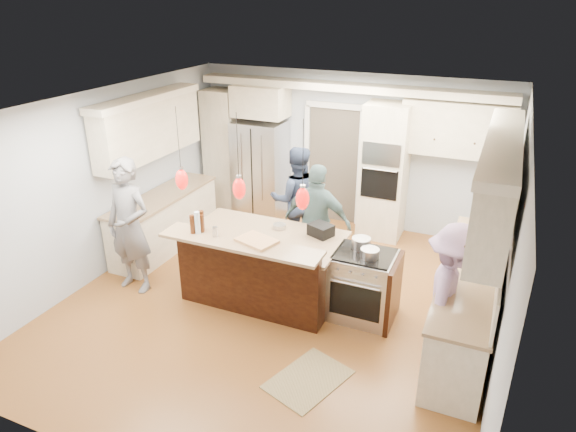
% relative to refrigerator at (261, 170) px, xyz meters
% --- Properties ---
extents(ground_plane, '(6.00, 6.00, 0.00)m').
position_rel_refrigerator_xyz_m(ground_plane, '(1.55, -2.64, -0.90)').
color(ground_plane, brown).
rests_on(ground_plane, ground).
extents(room_shell, '(5.54, 6.04, 2.72)m').
position_rel_refrigerator_xyz_m(room_shell, '(1.55, -2.64, 0.92)').
color(room_shell, '#B2BCC6').
rests_on(room_shell, ground).
extents(refrigerator, '(0.90, 0.70, 1.80)m').
position_rel_refrigerator_xyz_m(refrigerator, '(0.00, 0.00, 0.00)').
color(refrigerator, '#B7B7BC').
rests_on(refrigerator, ground).
extents(oven_column, '(0.72, 0.69, 2.30)m').
position_rel_refrigerator_xyz_m(oven_column, '(2.30, 0.03, 0.25)').
color(oven_column, beige).
rests_on(oven_column, ground).
extents(back_upper_cabinets, '(5.30, 0.61, 2.54)m').
position_rel_refrigerator_xyz_m(back_upper_cabinets, '(0.80, 0.12, 0.77)').
color(back_upper_cabinets, beige).
rests_on(back_upper_cabinets, ground).
extents(right_counter_run, '(0.64, 3.10, 2.51)m').
position_rel_refrigerator_xyz_m(right_counter_run, '(3.99, -2.34, 0.16)').
color(right_counter_run, beige).
rests_on(right_counter_run, ground).
extents(left_cabinets, '(0.64, 2.30, 2.51)m').
position_rel_refrigerator_xyz_m(left_cabinets, '(-0.89, -1.84, 0.16)').
color(left_cabinets, beige).
rests_on(left_cabinets, ground).
extents(kitchen_island, '(2.10, 1.46, 1.12)m').
position_rel_refrigerator_xyz_m(kitchen_island, '(1.30, -2.57, -0.41)').
color(kitchen_island, black).
rests_on(kitchen_island, ground).
extents(island_range, '(0.82, 0.71, 0.92)m').
position_rel_refrigerator_xyz_m(island_range, '(2.71, -2.49, -0.44)').
color(island_range, '#B7B7BC').
rests_on(island_range, ground).
extents(pendant_lights, '(1.75, 0.15, 1.03)m').
position_rel_refrigerator_xyz_m(pendant_lights, '(1.30, -3.15, 0.90)').
color(pendant_lights, black).
rests_on(pendant_lights, ground).
extents(person_bar_end, '(0.73, 0.50, 1.93)m').
position_rel_refrigerator_xyz_m(person_bar_end, '(-0.48, -3.09, 0.06)').
color(person_bar_end, slate).
rests_on(person_bar_end, ground).
extents(person_far_left, '(1.06, 0.98, 1.74)m').
position_rel_refrigerator_xyz_m(person_far_left, '(1.15, -1.04, -0.03)').
color(person_far_left, '#293551').
rests_on(person_far_left, ground).
extents(person_far_right, '(1.02, 0.44, 1.73)m').
position_rel_refrigerator_xyz_m(person_far_right, '(1.77, -1.72, -0.04)').
color(person_far_right, slate).
rests_on(person_far_right, ground).
extents(person_range_side, '(0.65, 1.11, 1.69)m').
position_rel_refrigerator_xyz_m(person_range_side, '(3.80, -2.95, -0.05)').
color(person_range_side, '#A582B0').
rests_on(person_range_side, ground).
extents(floor_rug, '(0.89, 1.06, 0.01)m').
position_rel_refrigerator_xyz_m(floor_rug, '(2.50, -3.92, -0.89)').
color(floor_rug, '#938050').
rests_on(floor_rug, ground).
extents(water_bottle, '(0.08, 0.08, 0.29)m').
position_rel_refrigerator_xyz_m(water_bottle, '(0.70, -3.18, 0.37)').
color(water_bottle, silver).
rests_on(water_bottle, kitchen_island).
extents(beer_bottle_a, '(0.08, 0.08, 0.24)m').
position_rel_refrigerator_xyz_m(beer_bottle_a, '(0.72, -3.12, 0.34)').
color(beer_bottle_a, '#401D0B').
rests_on(beer_bottle_a, kitchen_island).
extents(beer_bottle_b, '(0.06, 0.06, 0.25)m').
position_rel_refrigerator_xyz_m(beer_bottle_b, '(0.64, -3.20, 0.34)').
color(beer_bottle_b, '#401D0B').
rests_on(beer_bottle_b, kitchen_island).
extents(beer_bottle_c, '(0.08, 0.08, 0.27)m').
position_rel_refrigerator_xyz_m(beer_bottle_c, '(0.70, -3.08, 0.35)').
color(beer_bottle_c, '#401D0B').
rests_on(beer_bottle_c, kitchen_island).
extents(drink_can, '(0.09, 0.09, 0.13)m').
position_rel_refrigerator_xyz_m(drink_can, '(0.94, -3.17, 0.28)').
color(drink_can, '#B7B7BC').
rests_on(drink_can, kitchen_island).
extents(cutting_board, '(0.54, 0.46, 0.04)m').
position_rel_refrigerator_xyz_m(cutting_board, '(1.49, -3.11, 0.24)').
color(cutting_board, tan).
rests_on(cutting_board, kitchen_island).
extents(pot_large, '(0.24, 0.24, 0.14)m').
position_rel_refrigerator_xyz_m(pot_large, '(2.60, -2.37, 0.09)').
color(pot_large, '#B7B7BC').
rests_on(pot_large, island_range).
extents(pot_small, '(0.23, 0.23, 0.11)m').
position_rel_refrigerator_xyz_m(pot_small, '(2.77, -2.57, 0.08)').
color(pot_small, '#B7B7BC').
rests_on(pot_small, island_range).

